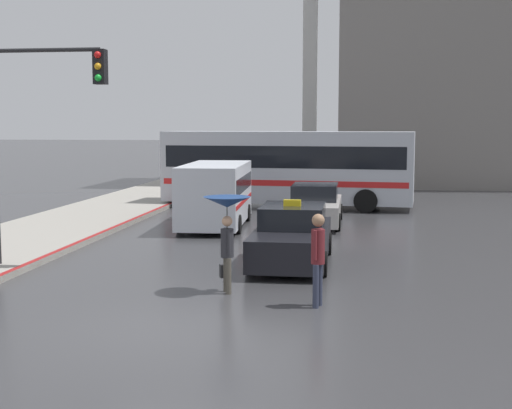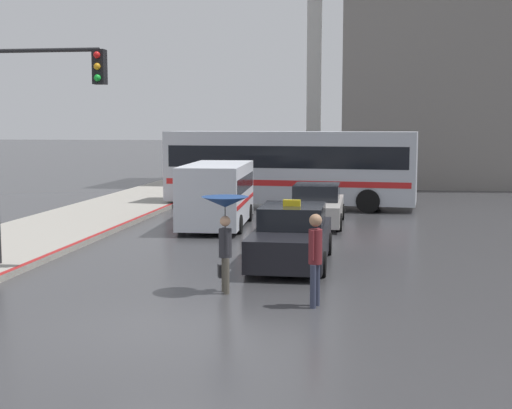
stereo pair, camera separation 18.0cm
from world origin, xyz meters
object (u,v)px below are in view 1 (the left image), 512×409
at_px(city_bus, 287,165).
at_px(pedestrian_man, 318,252).
at_px(taxi, 292,237).
at_px(pedestrian_with_umbrella, 227,216).
at_px(monument_cross, 310,30).
at_px(sedan_red, 315,206).
at_px(ambulance_van, 216,192).
at_px(traffic_light, 37,112).

relative_size(city_bus, pedestrian_man, 5.91).
bearing_deg(city_bus, taxi, -168.55).
height_order(taxi, pedestrian_with_umbrella, pedestrian_with_umbrella).
bearing_deg(monument_cross, pedestrian_with_umbrella, -89.32).
distance_m(taxi, monument_cross, 30.57).
xyz_separation_m(sedan_red, ambulance_van, (-3.38, -1.08, 0.57)).
bearing_deg(monument_cross, traffic_light, -98.11).
relative_size(ambulance_van, monument_cross, 0.31).
bearing_deg(sedan_red, taxi, 88.78).
relative_size(sedan_red, traffic_light, 0.84).
xyz_separation_m(sedan_red, pedestrian_man, (0.73, -11.61, 0.43)).
bearing_deg(taxi, pedestrian_man, 101.56).
xyz_separation_m(traffic_light, monument_cross, (4.43, 31.09, 5.80)).
relative_size(pedestrian_man, traffic_light, 0.33).
distance_m(pedestrian_man, traffic_light, 7.70).
xyz_separation_m(ambulance_van, traffic_light, (-2.66, -8.12, 2.62)).
relative_size(traffic_light, monument_cross, 0.33).
relative_size(sedan_red, monument_cross, 0.27).
relative_size(ambulance_van, pedestrian_man, 2.88).
bearing_deg(sedan_red, monument_cross, -85.77).
height_order(ambulance_van, monument_cross, monument_cross).
distance_m(pedestrian_man, monument_cross, 34.66).
bearing_deg(sedan_red, pedestrian_with_umbrella, 83.46).
bearing_deg(sedan_red, traffic_light, 56.69).
relative_size(taxi, pedestrian_with_umbrella, 2.27).
bearing_deg(pedestrian_with_umbrella, monument_cross, -22.41).
bearing_deg(ambulance_van, taxi, 114.49).
relative_size(sedan_red, pedestrian_with_umbrella, 2.28).
height_order(taxi, city_bus, city_bus).
height_order(pedestrian_with_umbrella, monument_cross, monument_cross).
distance_m(sedan_red, ambulance_van, 3.60).
bearing_deg(traffic_light, taxi, 17.84).
bearing_deg(ambulance_van, sedan_red, -165.20).
xyz_separation_m(pedestrian_with_umbrella, traffic_light, (-4.82, 1.51, 2.20)).
distance_m(sedan_red, monument_cross, 23.72).
distance_m(sedan_red, city_bus, 5.50).
xyz_separation_m(taxi, pedestrian_with_umbrella, (-1.07, -3.41, 0.96)).
distance_m(city_bus, pedestrian_with_umbrella, 15.88).
xyz_separation_m(taxi, monument_cross, (-1.46, 29.19, 8.96)).
distance_m(ambulance_van, monument_cross, 24.53).
xyz_separation_m(sedan_red, monument_cross, (-1.62, 21.89, 8.98)).
bearing_deg(taxi, monument_cross, -87.13).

